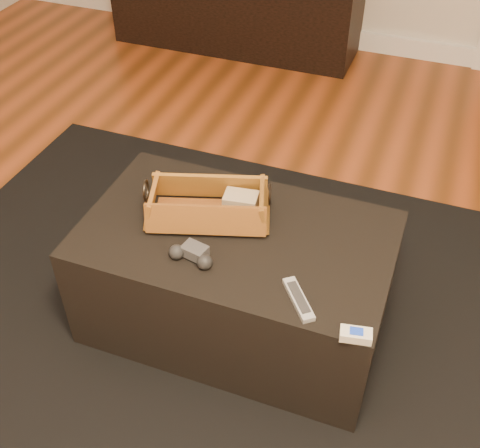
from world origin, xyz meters
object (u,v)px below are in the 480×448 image
(game_controller, at_px, (192,255))
(silver_remote, at_px, (299,299))
(ottoman, at_px, (237,279))
(cream_gadget, at_px, (356,335))
(wicker_basket, at_px, (208,206))
(tv_remote, at_px, (202,214))

(game_controller, bearing_deg, silver_remote, -7.52)
(ottoman, distance_m, game_controller, 0.30)
(game_controller, height_order, silver_remote, game_controller)
(silver_remote, height_order, cream_gadget, cream_gadget)
(wicker_basket, bearing_deg, game_controller, -80.93)
(game_controller, height_order, cream_gadget, game_controller)
(tv_remote, distance_m, game_controller, 0.19)
(game_controller, xyz_separation_m, silver_remote, (0.35, -0.05, -0.01))
(cream_gadget, bearing_deg, silver_remote, 157.81)
(cream_gadget, bearing_deg, wicker_basket, 150.08)
(silver_remote, bearing_deg, tv_remote, 149.94)
(game_controller, distance_m, silver_remote, 0.35)
(wicker_basket, xyz_separation_m, silver_remote, (0.38, -0.25, -0.04))
(wicker_basket, height_order, cream_gadget, wicker_basket)
(ottoman, bearing_deg, silver_remote, -38.00)
(tv_remote, bearing_deg, ottoman, -32.33)
(tv_remote, relative_size, silver_remote, 1.38)
(ottoman, xyz_separation_m, tv_remote, (-0.13, 0.02, 0.23))
(tv_remote, xyz_separation_m, game_controller, (0.05, -0.18, -0.00))
(ottoman, xyz_separation_m, cream_gadget, (0.45, -0.28, 0.22))
(ottoman, relative_size, wicker_basket, 2.28)
(tv_remote, distance_m, cream_gadget, 0.65)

